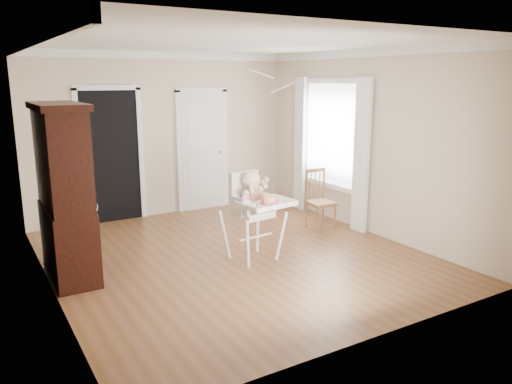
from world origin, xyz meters
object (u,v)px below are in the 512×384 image
high_chair (253,206)px  china_cabinet (65,193)px  dining_chair (320,201)px  sippy_cup (244,199)px  cake (269,200)px

high_chair → china_cabinet: china_cabinet is taller
high_chair → dining_chair: (1.60, 0.68, -0.28)m
china_cabinet → sippy_cup: bearing=-22.9°
high_chair → cake: size_ratio=5.01×
dining_chair → cake: bearing=-143.3°
china_cabinet → cake: bearing=-23.1°
high_chair → sippy_cup: (-0.24, -0.19, 0.16)m
high_chair → dining_chair: 1.76m
high_chair → cake: high_chair is taller
sippy_cup → high_chair: bearing=37.9°
sippy_cup → china_cabinet: 2.05m
high_chair → cake: bearing=-90.6°
china_cabinet → dining_chair: bearing=1.1°
cake → china_cabinet: bearing=156.9°
cake → high_chair: bearing=96.3°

